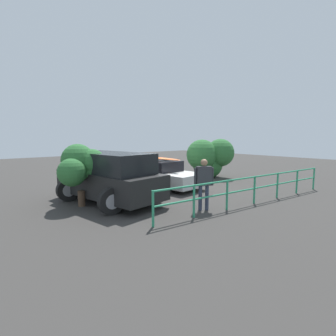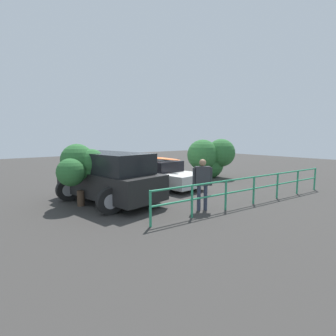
# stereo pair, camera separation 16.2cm
# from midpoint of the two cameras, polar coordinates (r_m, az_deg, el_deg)

# --- Properties ---
(ground_plane) EXTENTS (44.00, 44.00, 0.02)m
(ground_plane) POSITION_cam_midpoint_polar(r_m,az_deg,el_deg) (13.19, -1.60, -3.61)
(ground_plane) COLOR #383533
(ground_plane) RESTS_ON ground
(sedan_car) EXTENTS (2.69, 4.51, 1.53)m
(sedan_car) POSITION_cam_midpoint_polar(r_m,az_deg,el_deg) (12.58, -2.25, -1.30)
(sedan_car) COLOR silver
(sedan_car) RESTS_ON ground
(suv_car) EXTENTS (3.07, 4.66, 1.82)m
(suv_car) POSITION_cam_midpoint_polar(r_m,az_deg,el_deg) (9.80, -13.21, -1.85)
(suv_car) COLOR black
(suv_car) RESTS_ON ground
(person_bystander) EXTENTS (0.57, 0.41, 1.68)m
(person_bystander) POSITION_cam_midpoint_polar(r_m,az_deg,el_deg) (8.55, 7.28, -2.54)
(person_bystander) COLOR #33384C
(person_bystander) RESTS_ON ground
(railing_fence) EXTENTS (8.63, 0.75, 1.00)m
(railing_fence) POSITION_cam_midpoint_polar(r_m,az_deg,el_deg) (9.87, 17.88, -3.62)
(railing_fence) COLOR #2D9366
(railing_fence) RESTS_ON ground
(bush_near_left) EXTENTS (2.64, 2.83, 2.34)m
(bush_near_left) POSITION_cam_midpoint_polar(r_m,az_deg,el_deg) (15.48, 8.22, 2.35)
(bush_near_left) COLOR #4C3828
(bush_near_left) RESTS_ON ground
(bush_near_right) EXTENTS (1.73, 1.43, 2.15)m
(bush_near_right) POSITION_cam_midpoint_polar(r_m,az_deg,el_deg) (9.52, -18.46, 0.58)
(bush_near_right) COLOR #4C3828
(bush_near_right) RESTS_ON ground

